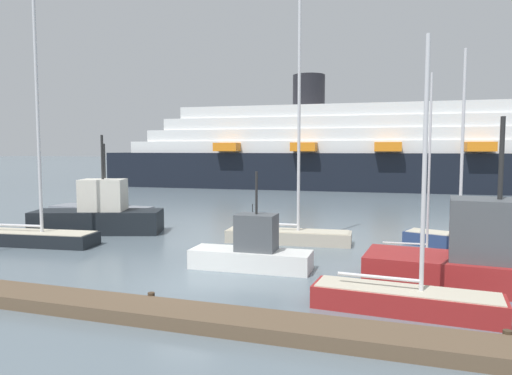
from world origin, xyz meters
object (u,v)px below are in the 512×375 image
fishing_boat_3 (99,215)px  sailboat_1 (419,254)px  channel_buoy_0 (253,218)px  cruise_ship (427,152)px  sailboat_4 (470,239)px  fishing_boat_0 (489,257)px  fishing_boat_1 (252,251)px  fishing_boat_2 (102,208)px  sailboat_5 (405,298)px  sailboat_0 (289,232)px  sailboat_3 (33,233)px

fishing_boat_3 → sailboat_1: bearing=-25.1°
channel_buoy_0 → cruise_ship: size_ratio=0.02×
sailboat_4 → fishing_boat_0: size_ratio=1.17×
fishing_boat_1 → cruise_ship: size_ratio=0.06×
cruise_ship → fishing_boat_2: bearing=-124.8°
fishing_boat_1 → channel_buoy_0: fishing_boat_1 is taller
sailboat_5 → cruise_ship: 51.40m
sailboat_4 → cruise_ship: cruise_ship is taller
fishing_boat_1 → fishing_boat_3: size_ratio=0.65×
fishing_boat_0 → sailboat_5: bearing=-124.6°
fishing_boat_3 → cruise_ship: bearing=44.4°
sailboat_4 → fishing_boat_0: 7.69m
fishing_boat_0 → cruise_ship: bearing=95.1°
sailboat_1 → cruise_ship: 44.10m
sailboat_0 → fishing_boat_3: sailboat_0 is taller
fishing_boat_3 → sailboat_5: bearing=-45.3°
sailboat_5 → fishing_boat_0: size_ratio=0.98×
channel_buoy_0 → cruise_ship: cruise_ship is taller
fishing_boat_3 → sailboat_0: bearing=-16.1°
cruise_ship → sailboat_3: bearing=-118.7°
sailboat_4 → fishing_boat_3: (-22.22, -1.86, 0.64)m
sailboat_1 → channel_buoy_0: bearing=136.9°
sailboat_4 → fishing_boat_1: size_ratio=1.94×
sailboat_4 → fishing_boat_3: 22.31m
sailboat_0 → sailboat_1: (7.07, -2.80, -0.24)m
sailboat_3 → fishing_boat_3: (1.13, 4.47, 0.53)m
sailboat_0 → fishing_boat_2: size_ratio=1.83×
cruise_ship → sailboat_0: bearing=-104.8°
sailboat_0 → channel_buoy_0: bearing=119.5°
sailboat_0 → sailboat_4: sailboat_0 is taller
sailboat_4 → fishing_boat_2: bearing=14.7°
cruise_ship → sailboat_5: bearing=-95.3°
fishing_boat_3 → channel_buoy_0: size_ratio=5.88×
sailboat_5 → cruise_ship: cruise_ship is taller
sailboat_1 → sailboat_3: 20.81m
sailboat_1 → fishing_boat_0: size_ratio=0.97×
fishing_boat_0 → fishing_boat_3: size_ratio=1.08×
sailboat_1 → sailboat_0: bearing=153.7°
sailboat_0 → cruise_ship: 42.17m
sailboat_5 → fishing_boat_0: (3.04, 3.80, 0.74)m
sailboat_5 → channel_buoy_0: size_ratio=6.23×
sailboat_0 → sailboat_4: bearing=2.8°
fishing_boat_3 → fishing_boat_2: bearing=104.9°
fishing_boat_2 → sailboat_5: bearing=-30.1°
sailboat_1 → cruise_ship: size_ratio=0.10×
fishing_boat_2 → fishing_boat_3: (2.42, -3.68, 0.14)m
fishing_boat_0 → sailboat_4: bearing=92.8°
fishing_boat_3 → channel_buoy_0: bearing=20.7°
fishing_boat_2 → fishing_boat_3: size_ratio=0.91×
sailboat_1 → fishing_boat_3: size_ratio=1.05×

